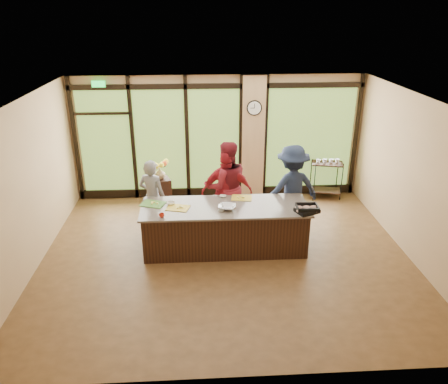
{
  "coord_description": "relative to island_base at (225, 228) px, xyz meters",
  "views": [
    {
      "loc": [
        -0.48,
        -7.25,
        4.42
      ],
      "look_at": [
        -0.01,
        0.4,
        1.17
      ],
      "focal_mm": 35.0,
      "sensor_mm": 36.0,
      "label": 1
    }
  ],
  "objects": [
    {
      "name": "left_wall",
      "position": [
        -3.5,
        -0.3,
        1.06
      ],
      "size": [
        0.0,
        6.0,
        6.0
      ],
      "primitive_type": "plane",
      "rotation": [
        1.57,
        0.0,
        1.57
      ],
      "color": "tan",
      "rests_on": "floor"
    },
    {
      "name": "cook_right",
      "position": [
        1.44,
        0.75,
        0.5
      ],
      "size": [
        1.34,
        0.97,
        1.87
      ],
      "primitive_type": "imported",
      "rotation": [
        0.0,
        0.0,
        3.39
      ],
      "color": "#1A233A",
      "rests_on": "floor"
    },
    {
      "name": "wall_clock",
      "position": [
        0.85,
        2.57,
        1.81
      ],
      "size": [
        0.36,
        0.04,
        0.36
      ],
      "color": "black",
      "rests_on": "window_wall"
    },
    {
      "name": "island_base",
      "position": [
        0.0,
        0.0,
        0.0
      ],
      "size": [
        3.1,
        1.0,
        0.88
      ],
      "primitive_type": "cube",
      "color": "black",
      "rests_on": "floor"
    },
    {
      "name": "bar_cart",
      "position": [
        2.67,
        2.38,
        0.17
      ],
      "size": [
        0.82,
        0.58,
        1.01
      ],
      "rotation": [
        0.0,
        0.0,
        -0.23
      ],
      "color": "black",
      "rests_on": "floor"
    },
    {
      "name": "countertop",
      "position": [
        0.0,
        0.0,
        0.46
      ],
      "size": [
        3.2,
        1.1,
        0.04
      ],
      "primitive_type": "cube",
      "color": "slate",
      "rests_on": "island_base"
    },
    {
      "name": "window_wall",
      "position": [
        0.16,
        2.65,
        0.95
      ],
      "size": [
        6.9,
        0.12,
        3.0
      ],
      "color": "tan",
      "rests_on": "floor"
    },
    {
      "name": "mixing_bowl",
      "position": [
        0.03,
        -0.14,
        0.52
      ],
      "size": [
        0.41,
        0.41,
        0.08
      ],
      "primitive_type": "imported",
      "rotation": [
        0.0,
        0.0,
        -0.29
      ],
      "color": "silver",
      "rests_on": "countertop"
    },
    {
      "name": "flower_stand",
      "position": [
        -1.37,
        1.75,
        -0.02
      ],
      "size": [
        0.53,
        0.53,
        0.84
      ],
      "primitive_type": "cube",
      "rotation": [
        0.0,
        0.0,
        0.33
      ],
      "color": "black",
      "rests_on": "floor"
    },
    {
      "name": "prep_bowl_near",
      "position": [
        -1.04,
        0.13,
        0.51
      ],
      "size": [
        0.21,
        0.21,
        0.05
      ],
      "primitive_type": "imported",
      "rotation": [
        0.0,
        0.0,
        0.31
      ],
      "color": "silver",
      "rests_on": "countertop"
    },
    {
      "name": "floor",
      "position": [
        0.0,
        -0.3,
        -0.44
      ],
      "size": [
        7.0,
        7.0,
        0.0
      ],
      "primitive_type": "plane",
      "color": "#4E351B",
      "rests_on": "ground"
    },
    {
      "name": "red_ramekin",
      "position": [
        -1.17,
        -0.41,
        0.52
      ],
      "size": [
        0.11,
        0.11,
        0.08
      ],
      "primitive_type": "imported",
      "rotation": [
        0.0,
        0.0,
        0.08
      ],
      "color": "#B22411",
      "rests_on": "countertop"
    },
    {
      "name": "ceiling",
      "position": [
        0.0,
        -0.3,
        2.56
      ],
      "size": [
        7.0,
        7.0,
        0.0
      ],
      "primitive_type": "plane",
      "rotation": [
        3.14,
        0.0,
        0.0
      ],
      "color": "silver",
      "rests_on": "back_wall"
    },
    {
      "name": "prep_bowl_far",
      "position": [
        -0.02,
        0.44,
        0.5
      ],
      "size": [
        0.15,
        0.15,
        0.03
      ],
      "primitive_type": "imported",
      "rotation": [
        0.0,
        0.0,
        -0.15
      ],
      "color": "silver",
      "rests_on": "countertop"
    },
    {
      "name": "cook_left",
      "position": [
        -1.45,
        0.75,
        0.37
      ],
      "size": [
        0.7,
        0.59,
        1.62
      ],
      "primitive_type": "imported",
      "rotation": [
        0.0,
        0.0,
        2.73
      ],
      "color": "slate",
      "rests_on": "floor"
    },
    {
      "name": "cook_midleft",
      "position": [
        0.08,
        0.86,
        0.53
      ],
      "size": [
        1.05,
        0.88,
        1.95
      ],
      "primitive_type": "imported",
      "rotation": [
        0.0,
        0.0,
        3.3
      ],
      "color": "maroon",
      "rests_on": "floor"
    },
    {
      "name": "cutting_board_center",
      "position": [
        -0.89,
        -0.04,
        0.49
      ],
      "size": [
        0.48,
        0.4,
        0.01
      ],
      "primitive_type": "cube",
      "rotation": [
        0.0,
        0.0,
        -0.26
      ],
      "color": "gold",
      "rests_on": "countertop"
    },
    {
      "name": "cook_midright",
      "position": [
        0.08,
        0.74,
        0.46
      ],
      "size": [
        1.06,
        0.46,
        1.8
      ],
      "primitive_type": "imported",
      "rotation": [
        0.0,
        0.0,
        3.12
      ],
      "color": "maroon",
      "rests_on": "floor"
    },
    {
      "name": "right_wall",
      "position": [
        3.5,
        -0.3,
        1.06
      ],
      "size": [
        0.0,
        6.0,
        6.0
      ],
      "primitive_type": "plane",
      "rotation": [
        1.57,
        0.0,
        -1.57
      ],
      "color": "tan",
      "rests_on": "floor"
    },
    {
      "name": "flower_vase",
      "position": [
        -1.37,
        1.75,
        0.53
      ],
      "size": [
        0.3,
        0.3,
        0.26
      ],
      "primitive_type": "imported",
      "rotation": [
        0.0,
        0.0,
        -0.21
      ],
      "color": "olive",
      "rests_on": "flower_stand"
    },
    {
      "name": "back_wall",
      "position": [
        0.0,
        2.7,
        1.06
      ],
      "size": [
        7.0,
        0.0,
        7.0
      ],
      "primitive_type": "plane",
      "rotation": [
        1.57,
        0.0,
        0.0
      ],
      "color": "tan",
      "rests_on": "floor"
    },
    {
      "name": "roasting_pan",
      "position": [
        1.5,
        -0.36,
        0.52
      ],
      "size": [
        0.49,
        0.44,
        0.07
      ],
      "primitive_type": "cube",
      "rotation": [
        0.0,
        0.0,
        0.4
      ],
      "color": "black",
      "rests_on": "countertop"
    },
    {
      "name": "cutting_board_left",
      "position": [
        -1.38,
        0.18,
        0.49
      ],
      "size": [
        0.53,
        0.46,
        0.01
      ],
      "primitive_type": "cube",
      "rotation": [
        0.0,
        0.0,
        -0.33
      ],
      "color": "#48802E",
      "rests_on": "countertop"
    },
    {
      "name": "prep_bowl_mid",
      "position": [
        -0.09,
        -0.23,
        0.5
      ],
      "size": [
        0.13,
        0.13,
        0.04
      ],
      "primitive_type": "imported",
      "rotation": [
        0.0,
        0.0,
        0.05
      ],
      "color": "silver",
      "rests_on": "countertop"
    },
    {
      "name": "cutting_board_right",
      "position": [
        0.36,
        0.36,
        0.49
      ],
      "size": [
        0.44,
        0.36,
        0.01
      ],
      "primitive_type": "cube",
      "rotation": [
        0.0,
        0.0,
        -0.16
      ],
      "color": "gold",
      "rests_on": "countertop"
    }
  ]
}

